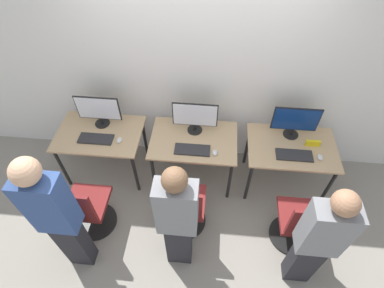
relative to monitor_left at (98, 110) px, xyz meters
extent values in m
plane|color=gray|center=(1.14, -0.50, -0.93)|extent=(20.00, 20.00, 0.00)
cube|color=silver|center=(1.14, 0.31, 0.47)|extent=(12.00, 0.05, 2.80)
cube|color=tan|center=(0.00, -0.16, -0.23)|extent=(1.01, 0.68, 0.02)
cylinder|color=black|center=(-0.46, -0.45, -0.59)|extent=(0.04, 0.04, 0.69)
cylinder|color=black|center=(0.46, -0.45, -0.59)|extent=(0.04, 0.04, 0.69)
cylinder|color=black|center=(-0.46, 0.13, -0.59)|extent=(0.04, 0.04, 0.69)
cylinder|color=black|center=(0.46, 0.13, -0.59)|extent=(0.04, 0.04, 0.69)
cylinder|color=black|center=(0.00, 0.00, -0.22)|extent=(0.18, 0.18, 0.01)
cylinder|color=black|center=(0.00, 0.00, -0.17)|extent=(0.04, 0.04, 0.09)
cube|color=black|center=(0.00, 0.00, 0.03)|extent=(0.52, 0.01, 0.32)
cube|color=silver|center=(0.00, -0.01, 0.03)|extent=(0.50, 0.01, 0.30)
cube|color=#262628|center=(0.00, -0.26, -0.21)|extent=(0.40, 0.16, 0.02)
ellipsoid|color=silver|center=(0.28, -0.26, -0.21)|extent=(0.06, 0.09, 0.03)
cylinder|color=black|center=(0.05, -0.95, -0.92)|extent=(0.48, 0.48, 0.03)
cylinder|color=black|center=(0.05, -0.95, -0.71)|extent=(0.04, 0.04, 0.39)
cube|color=maroon|center=(0.05, -0.95, -0.49)|extent=(0.44, 0.44, 0.05)
cube|color=maroon|center=(0.05, -1.15, -0.24)|extent=(0.40, 0.04, 0.44)
cube|color=#232328|center=(0.05, -1.37, -0.54)|extent=(0.25, 0.16, 0.79)
cube|color=navy|center=(0.05, -1.37, 0.20)|extent=(0.36, 0.20, 0.69)
sphere|color=tan|center=(0.05, -1.37, 0.65)|extent=(0.22, 0.22, 0.22)
cube|color=tan|center=(1.14, -0.16, -0.23)|extent=(1.01, 0.68, 0.02)
cylinder|color=black|center=(0.68, -0.45, -0.59)|extent=(0.04, 0.04, 0.69)
cylinder|color=black|center=(1.59, -0.45, -0.59)|extent=(0.04, 0.04, 0.69)
cylinder|color=black|center=(0.68, 0.13, -0.59)|extent=(0.04, 0.04, 0.69)
cylinder|color=black|center=(1.59, 0.13, -0.59)|extent=(0.04, 0.04, 0.69)
cylinder|color=black|center=(1.14, -0.01, -0.22)|extent=(0.18, 0.18, 0.01)
cylinder|color=black|center=(1.14, -0.01, -0.17)|extent=(0.04, 0.04, 0.09)
cube|color=black|center=(1.14, 0.00, 0.03)|extent=(0.52, 0.01, 0.32)
cube|color=silver|center=(1.14, -0.01, 0.03)|extent=(0.50, 0.01, 0.30)
cube|color=#262628|center=(1.14, -0.32, -0.21)|extent=(0.40, 0.16, 0.02)
ellipsoid|color=silver|center=(1.39, -0.35, -0.21)|extent=(0.06, 0.09, 0.03)
cylinder|color=black|center=(1.10, -0.83, -0.92)|extent=(0.48, 0.48, 0.03)
cylinder|color=black|center=(1.10, -0.83, -0.71)|extent=(0.04, 0.04, 0.39)
cube|color=maroon|center=(1.10, -0.83, -0.49)|extent=(0.44, 0.44, 0.05)
cube|color=maroon|center=(1.10, -1.04, -0.24)|extent=(0.40, 0.04, 0.44)
cube|color=#232328|center=(1.09, -1.25, -0.57)|extent=(0.25, 0.16, 0.73)
cube|color=slate|center=(1.09, -1.25, 0.11)|extent=(0.36, 0.20, 0.63)
sphere|color=brown|center=(1.09, -1.25, 0.53)|extent=(0.21, 0.21, 0.21)
cube|color=tan|center=(2.27, -0.16, -0.23)|extent=(1.01, 0.68, 0.02)
cylinder|color=black|center=(1.82, -0.45, -0.59)|extent=(0.04, 0.04, 0.69)
cylinder|color=black|center=(2.73, -0.45, -0.59)|extent=(0.04, 0.04, 0.69)
cylinder|color=black|center=(1.82, 0.13, -0.59)|extent=(0.04, 0.04, 0.69)
cylinder|color=black|center=(2.73, 0.13, -0.59)|extent=(0.04, 0.04, 0.69)
cylinder|color=black|center=(2.27, 0.03, -0.22)|extent=(0.18, 0.18, 0.01)
cylinder|color=black|center=(2.27, 0.03, -0.17)|extent=(0.04, 0.04, 0.09)
cube|color=black|center=(2.27, 0.03, 0.03)|extent=(0.52, 0.01, 0.32)
cube|color=navy|center=(2.27, 0.02, 0.03)|extent=(0.50, 0.01, 0.30)
cube|color=#262628|center=(2.27, -0.30, -0.21)|extent=(0.40, 0.16, 0.02)
ellipsoid|color=silver|center=(2.55, -0.31, -0.21)|extent=(0.06, 0.09, 0.03)
cylinder|color=black|center=(2.32, -0.90, -0.92)|extent=(0.48, 0.48, 0.03)
cylinder|color=black|center=(2.32, -0.90, -0.71)|extent=(0.04, 0.04, 0.39)
cube|color=maroon|center=(2.32, -0.90, -0.49)|extent=(0.44, 0.44, 0.05)
cube|color=maroon|center=(2.32, -1.11, -0.24)|extent=(0.40, 0.04, 0.44)
cube|color=#232328|center=(2.31, -1.32, -0.57)|extent=(0.25, 0.16, 0.72)
cube|color=slate|center=(2.31, -1.32, 0.10)|extent=(0.36, 0.20, 0.62)
sphere|color=#9E7051|center=(2.31, -1.32, 0.51)|extent=(0.20, 0.20, 0.20)
cube|color=yellow|center=(2.50, -0.12, -0.18)|extent=(0.16, 0.03, 0.08)
camera|label=1|loc=(1.34, -2.50, 2.36)|focal=28.00mm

